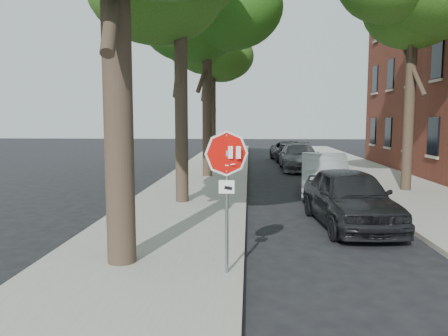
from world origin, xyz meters
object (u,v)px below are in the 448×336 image
at_px(car_a, 350,197).
at_px(car_b, 324,174).
at_px(stop_sign, 227,174).
at_px(car_c, 299,157).
at_px(tree_right, 412,8).
at_px(car_d, 290,151).
at_px(tree_mid_b, 206,15).
at_px(tree_far, 212,53).

xyz_separation_m(car_a, car_b, (0.14, 5.08, -0.00)).
height_order(stop_sign, car_c, stop_sign).
height_order(tree_right, car_a, tree_right).
bearing_deg(car_d, tree_mid_b, -123.40).
relative_size(tree_mid_b, car_b, 2.13).
height_order(tree_far, car_a, tree_far).
bearing_deg(stop_sign, car_b, 70.53).
bearing_deg(car_a, car_c, 84.90).
bearing_deg(tree_mid_b, tree_far, 92.44).
bearing_deg(car_d, car_a, -94.94).
bearing_deg(stop_sign, car_c, 79.45).
xyz_separation_m(tree_mid_b, car_b, (5.02, -4.82, -7.20)).
distance_m(tree_right, car_c, 10.50).
relative_size(tree_far, car_b, 1.92).
bearing_deg(car_c, tree_right, -66.06).
distance_m(tree_far, car_b, 14.45).
xyz_separation_m(tree_right, car_b, (-3.38, -0.80, -6.41)).
bearing_deg(tree_right, stop_sign, -123.38).
relative_size(tree_right, car_c, 1.75).
xyz_separation_m(tree_mid_b, tree_right, (8.40, -4.01, -0.78)).
xyz_separation_m(car_a, car_d, (0.14, 19.01, -0.09)).
bearing_deg(tree_mid_b, car_a, -63.73).
height_order(tree_mid_b, car_d, tree_mid_b).
bearing_deg(stop_sign, tree_right, 56.62).
height_order(tree_right, car_b, tree_right).
height_order(tree_mid_b, tree_right, tree_mid_b).
bearing_deg(car_c, car_b, -90.09).
bearing_deg(tree_far, stop_sign, -84.54).
bearing_deg(tree_far, car_b, -65.73).
xyz_separation_m(tree_right, car_c, (-3.38, 7.58, -6.44)).
height_order(tree_mid_b, car_c, tree_mid_b).
distance_m(tree_mid_b, car_d, 12.70).
relative_size(car_c, car_d, 1.04).
bearing_deg(car_d, car_c, -94.52).
xyz_separation_m(tree_far, car_a, (5.18, -16.88, -6.41)).
height_order(tree_mid_b, car_a, tree_mid_b).
distance_m(tree_mid_b, tree_far, 7.04).
bearing_deg(car_d, tree_right, -80.09).
distance_m(stop_sign, tree_far, 21.88).
bearing_deg(tree_far, car_d, 21.74).
bearing_deg(car_b, car_c, 96.51).
height_order(stop_sign, car_d, stop_sign).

